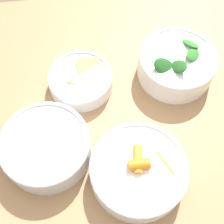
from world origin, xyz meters
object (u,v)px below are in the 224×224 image
object	(u,v)px
bowl_carrots	(141,170)
bowl_beans_hotdog	(47,147)
bowl_greens	(177,64)
bowl_cookies	(81,80)

from	to	relation	value
bowl_carrots	bowl_beans_hotdog	distance (m)	0.20
bowl_beans_hotdog	bowl_greens	bearing A→B (deg)	-150.74
bowl_greens	bowl_beans_hotdog	xyz separation A→B (m)	(0.31, 0.17, -0.01)
bowl_beans_hotdog	bowl_cookies	world-z (taller)	bowl_beans_hotdog
bowl_carrots	bowl_greens	bearing A→B (deg)	-117.03
bowl_beans_hotdog	bowl_cookies	distance (m)	0.18
bowl_carrots	bowl_greens	size ratio (longest dim) A/B	1.07
bowl_carrots	bowl_cookies	bearing A→B (deg)	-66.37
bowl_greens	bowl_cookies	xyz separation A→B (m)	(0.23, 0.01, -0.01)
bowl_beans_hotdog	bowl_carrots	bearing A→B (deg)	158.94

